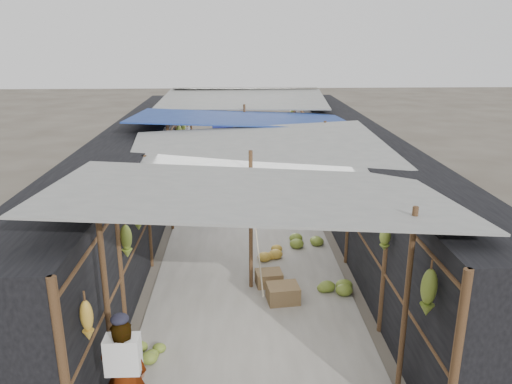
{
  "coord_description": "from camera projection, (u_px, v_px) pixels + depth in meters",
  "views": [
    {
      "loc": [
        -0.24,
        -5.3,
        4.46
      ],
      "look_at": [
        0.17,
        4.93,
        1.25
      ],
      "focal_mm": 35.0,
      "sensor_mm": 36.0,
      "label": 1
    }
  ],
  "objects": [
    {
      "name": "aisle_slab",
      "position": [
        247.0,
        220.0,
        12.59
      ],
      "size": [
        3.6,
        16.0,
        0.02
      ],
      "primitive_type": "cube",
      "color": "#9E998E",
      "rests_on": "ground"
    },
    {
      "name": "shopper_blue",
      "position": [
        209.0,
        184.0,
        12.8
      ],
      "size": [
        0.99,
        0.89,
        1.68
      ],
      "primitive_type": "imported",
      "rotation": [
        0.0,
        0.0,
        0.37
      ],
      "color": "navy",
      "rests_on": "ground"
    },
    {
      "name": "floor_bananas",
      "position": [
        253.0,
        213.0,
        12.7
      ],
      "size": [
        3.73,
        11.09,
        0.35
      ],
      "color": "olive",
      "rests_on": "ground"
    },
    {
      "name": "vendor_seated",
      "position": [
        305.0,
        185.0,
        13.81
      ],
      "size": [
        0.68,
        0.77,
        1.03
      ],
      "primitive_type": "imported",
      "rotation": [
        0.0,
        0.0,
        -1.02
      ],
      "color": "#45413B",
      "rests_on": "ground"
    },
    {
      "name": "crate_near",
      "position": [
        269.0,
        279.0,
        9.28
      ],
      "size": [
        0.52,
        0.44,
        0.29
      ],
      "primitive_type": "cube",
      "rotation": [
        0.0,
        0.0,
        0.12
      ],
      "color": "olive",
      "rests_on": "ground"
    },
    {
      "name": "market_canopy",
      "position": [
        247.0,
        124.0,
        12.2
      ],
      "size": [
        5.62,
        15.2,
        2.77
      ],
      "color": "brown",
      "rests_on": "ground"
    },
    {
      "name": "crate_mid",
      "position": [
        283.0,
        294.0,
        8.7
      ],
      "size": [
        0.59,
        0.5,
        0.33
      ],
      "primitive_type": "cube",
      "rotation": [
        0.0,
        0.0,
        0.12
      ],
      "color": "olive",
      "rests_on": "ground"
    },
    {
      "name": "hanging_bananas",
      "position": [
        245.0,
        158.0,
        12.03
      ],
      "size": [
        3.95,
        14.07,
        0.77
      ],
      "color": "gold",
      "rests_on": "ground"
    },
    {
      "name": "black_basin",
      "position": [
        275.0,
        174.0,
        16.5
      ],
      "size": [
        0.61,
        0.61,
        0.18
      ],
      "primitive_type": "cylinder",
      "color": "black",
      "rests_on": "ground"
    },
    {
      "name": "stall_right",
      "position": [
        355.0,
        176.0,
        12.36
      ],
      "size": [
        1.4,
        15.0,
        2.3
      ],
      "primitive_type": "cube",
      "color": "black",
      "rests_on": "ground"
    },
    {
      "name": "vendor_elderly",
      "position": [
        125.0,
        373.0,
        5.82
      ],
      "size": [
        0.53,
        0.36,
        1.41
      ],
      "primitive_type": "imported",
      "rotation": [
        0.0,
        0.0,
        3.19
      ],
      "color": "white",
      "rests_on": "ground"
    },
    {
      "name": "crate_back",
      "position": [
        220.0,
        184.0,
        15.23
      ],
      "size": [
        0.58,
        0.53,
        0.3
      ],
      "primitive_type": "cube",
      "rotation": [
        0.0,
        0.0,
        -0.38
      ],
      "color": "olive",
      "rests_on": "ground"
    },
    {
      "name": "stall_left",
      "position": [
        136.0,
        178.0,
        12.15
      ],
      "size": [
        1.4,
        15.0,
        2.3
      ],
      "primitive_type": "cube",
      "color": "black",
      "rests_on": "ground"
    }
  ]
}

